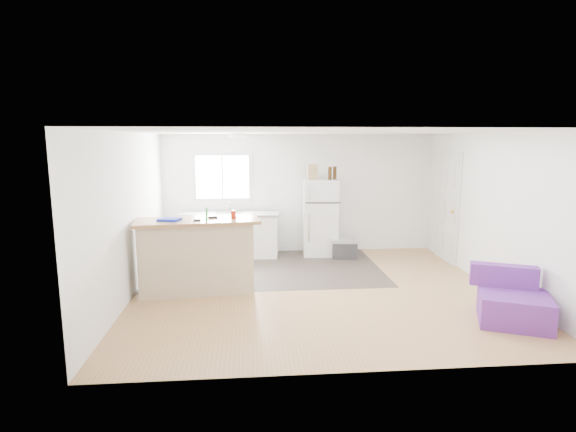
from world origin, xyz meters
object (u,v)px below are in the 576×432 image
object	(u,v)px
red_cup	(234,215)
bottle_left	(330,173)
kitchen_cabinets	(230,234)
cardboard_box	(313,172)
mop	(200,280)
cleaner_jug	(245,284)
refrigerator	(320,217)
blue_tray	(169,219)
peninsula	(197,255)
cooler	(345,248)
purple_seat	(512,303)
bottle_right	(335,173)

from	to	relation	value
red_cup	bottle_left	world-z (taller)	bottle_left
kitchen_cabinets	cardboard_box	bearing A→B (deg)	2.69
mop	bottle_left	bearing A→B (deg)	28.88
cleaner_jug	bottle_left	xyz separation A→B (m)	(1.65, 2.08, 1.51)
refrigerator	bottle_left	bearing A→B (deg)	-31.39
red_cup	blue_tray	distance (m)	0.94
blue_tray	bottle_left	world-z (taller)	bottle_left
peninsula	cooler	xyz separation A→B (m)	(2.64, 1.75, -0.37)
refrigerator	purple_seat	xyz separation A→B (m)	(1.90, -3.57, -0.51)
refrigerator	cardboard_box	world-z (taller)	cardboard_box
purple_seat	bottle_right	world-z (taller)	bottle_right
mop	red_cup	bearing A→B (deg)	9.58
kitchen_cabinets	bottle_right	distance (m)	2.40
cooler	purple_seat	distance (m)	3.57
blue_tray	bottle_left	distance (m)	3.45
refrigerator	purple_seat	distance (m)	4.08
cooler	cleaner_jug	xyz separation A→B (m)	(-1.92, -1.87, -0.06)
cleaner_jug	blue_tray	bearing A→B (deg)	155.65
bottle_left	bottle_right	distance (m)	0.16
kitchen_cabinets	cooler	xyz separation A→B (m)	(2.24, -0.35, -0.25)
bottle_right	blue_tray	bearing A→B (deg)	-143.16
blue_tray	peninsula	bearing A→B (deg)	11.14
cleaner_jug	bottle_left	distance (m)	3.05
peninsula	cooler	bearing A→B (deg)	27.62
kitchen_cabinets	cardboard_box	distance (m)	2.05
cleaner_jug	bottle_left	size ratio (longest dim) A/B	1.26
cooler	mop	distance (m)	3.23
cooler	bottle_right	distance (m)	1.49
kitchen_cabinets	peninsula	size ratio (longest dim) A/B	1.06
cleaner_jug	cardboard_box	xyz separation A→B (m)	(1.32, 2.15, 1.53)
cooler	bottle_left	xyz separation A→B (m)	(-0.28, 0.21, 1.45)
cleaner_jug	mop	distance (m)	0.67
refrigerator	cleaner_jug	bearing A→B (deg)	-119.80
blue_tray	bottle_left	bearing A→B (deg)	36.60
peninsula	red_cup	world-z (taller)	red_cup
blue_tray	bottle_right	world-z (taller)	bottle_right
cleaner_jug	mop	xyz separation A→B (m)	(-0.66, -0.06, 0.09)
peninsula	cooler	size ratio (longest dim) A/B	3.50
kitchen_cabinets	red_cup	distance (m)	2.20
kitchen_cabinets	mop	distance (m)	2.32
refrigerator	red_cup	bearing A→B (deg)	-124.60
peninsula	bottle_right	distance (m)	3.40
kitchen_cabinets	cooler	bearing A→B (deg)	-3.76
refrigerator	red_cup	xyz separation A→B (m)	(-1.65, -2.04, 0.42)
peninsula	cooler	world-z (taller)	peninsula
blue_tray	purple_seat	bearing A→B (deg)	-17.66
kitchen_cabinets	mop	size ratio (longest dim) A/B	1.49
refrigerator	cardboard_box	bearing A→B (deg)	-161.46
cooler	cardboard_box	world-z (taller)	cardboard_box
cooler	bottle_right	xyz separation A→B (m)	(-0.16, 0.31, 1.45)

